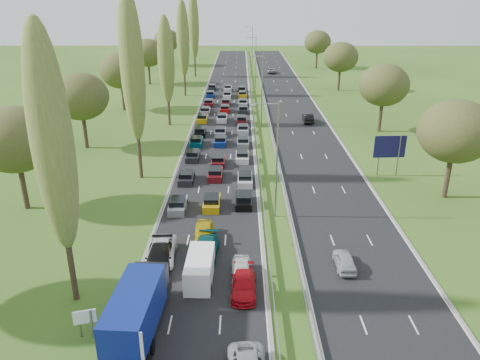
{
  "coord_description": "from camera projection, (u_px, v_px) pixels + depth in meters",
  "views": [
    {
      "loc": [
        0.93,
        -0.45,
        21.54
      ],
      "look_at": [
        0.85,
        49.37,
        1.5
      ],
      "focal_mm": 35.0,
      "sensor_mm": 36.0,
      "label": 1
    }
  ],
  "objects": [
    {
      "name": "near_car_11",
      "position": [
        244.0,
        284.0,
        35.89
      ],
      "size": [
        2.0,
        4.72,
        1.36
      ],
      "primitive_type": "imported",
      "rotation": [
        0.0,
        0.0,
        -0.02
      ],
      "color": "#B00A14",
      "rests_on": "near_carriageway"
    },
    {
      "name": "near_car_12",
      "position": [
        242.0,
        271.0,
        37.53
      ],
      "size": [
        1.78,
        4.21,
        1.42
      ],
      "primitive_type": "imported",
      "rotation": [
        0.0,
        0.0,
        0.02
      ],
      "color": "silver",
      "rests_on": "near_carriageway"
    },
    {
      "name": "traffic_queue_fill",
      "position": [
        222.0,
        125.0,
        79.95
      ],
      "size": [
        9.14,
        69.83,
        0.8
      ],
      "color": "slate",
      "rests_on": "ground"
    },
    {
      "name": "near_car_2",
      "position": [
        160.0,
        252.0,
        40.23
      ],
      "size": [
        2.76,
        5.62,
        1.54
      ],
      "primitive_type": "imported",
      "rotation": [
        0.0,
        0.0,
        0.04
      ],
      "color": "silver",
      "rests_on": "near_carriageway"
    },
    {
      "name": "white_van_rear",
      "position": [
        200.0,
        267.0,
        37.51
      ],
      "size": [
        2.04,
        5.2,
        2.09
      ],
      "rotation": [
        0.0,
        0.0,
        -0.03
      ],
      "color": "white",
      "rests_on": "near_carriageway"
    },
    {
      "name": "woodland_left",
      "position": [
        73.0,
        102.0,
        63.72
      ],
      "size": [
        8.0,
        166.0,
        11.1
      ],
      "color": "#2D2116",
      "rests_on": "ground"
    },
    {
      "name": "near_car_7",
      "position": [
        206.0,
        249.0,
        40.64
      ],
      "size": [
        2.38,
        5.2,
        1.47
      ],
      "primitive_type": "imported",
      "rotation": [
        0.0,
        0.0,
        -0.06
      ],
      "color": "#044848",
      "rests_on": "near_carriageway"
    },
    {
      "name": "far_car_1",
      "position": [
        308.0,
        118.0,
        83.04
      ],
      "size": [
        1.73,
        4.8,
        1.58
      ],
      "primitive_type": "imported",
      "rotation": [
        0.0,
        0.0,
        3.13
      ],
      "color": "black",
      "rests_on": "far_carriageway"
    },
    {
      "name": "poplar_row",
      "position": [
        154.0,
        61.0,
        67.09
      ],
      "size": [
        2.8,
        127.8,
        22.44
      ],
      "color": "#2D2116",
      "rests_on": "ground"
    },
    {
      "name": "ground",
      "position": [
        261.0,
        123.0,
        82.67
      ],
      "size": [
        260.0,
        260.0,
        0.0
      ],
      "primitive_type": "plane",
      "color": "#30551A",
      "rests_on": "ground"
    },
    {
      "name": "far_car_0",
      "position": [
        345.0,
        261.0,
        39.13
      ],
      "size": [
        1.6,
        3.87,
        1.31
      ],
      "primitive_type": "imported",
      "rotation": [
        0.0,
        0.0,
        3.13
      ],
      "color": "#A7AAB0",
      "rests_on": "far_carriageway"
    },
    {
      "name": "blue_lorry",
      "position": [
        138.0,
        309.0,
        31.0
      ],
      "size": [
        2.58,
        9.29,
        3.92
      ],
      "rotation": [
        0.0,
        0.0,
        -0.06
      ],
      "color": "black",
      "rests_on": "near_carriageway"
    },
    {
      "name": "far_carriageway",
      "position": [
        297.0,
        120.0,
        84.98
      ],
      "size": [
        10.5,
        215.0,
        0.04
      ],
      "primitive_type": "cube",
      "color": "black",
      "rests_on": "ground"
    },
    {
      "name": "near_car_8",
      "position": [
        204.0,
        233.0,
        43.27
      ],
      "size": [
        2.07,
        4.71,
        1.58
      ],
      "primitive_type": "imported",
      "rotation": [
        0.0,
        0.0,
        0.04
      ],
      "color": "gold",
      "rests_on": "near_carriageway"
    },
    {
      "name": "far_car_2",
      "position": [
        271.0,
        71.0,
        133.69
      ],
      "size": [
        2.38,
        5.14,
        1.43
      ],
      "primitive_type": "imported",
      "rotation": [
        0.0,
        0.0,
        3.14
      ],
      "color": "slate",
      "rests_on": "far_carriageway"
    },
    {
      "name": "lamp_columns",
      "position": [
        262.0,
        92.0,
        78.57
      ],
      "size": [
        0.18,
        140.18,
        12.0
      ],
      "color": "gray",
      "rests_on": "ground"
    },
    {
      "name": "direction_sign",
      "position": [
        390.0,
        149.0,
        57.86
      ],
      "size": [
        4.0,
        0.32,
        5.2
      ],
      "color": "gray",
      "rests_on": "ground"
    },
    {
      "name": "near_car_3",
      "position": [
        159.0,
        257.0,
        39.34
      ],
      "size": [
        2.41,
        5.5,
        1.57
      ],
      "primitive_type": "imported",
      "rotation": [
        0.0,
        0.0,
        0.04
      ],
      "color": "black",
      "rests_on": "near_carriageway"
    },
    {
      "name": "woodland_right",
      "position": [
        400.0,
        96.0,
        67.4
      ],
      "size": [
        8.0,
        153.0,
        11.1
      ],
      "color": "#2D2116",
      "rests_on": "ground"
    },
    {
      "name": "near_carriageway",
      "position": [
        223.0,
        120.0,
        85.0
      ],
      "size": [
        10.5,
        215.0,
        0.04
      ],
      "primitive_type": "cube",
      "color": "black",
      "rests_on": "ground"
    },
    {
      "name": "info_sign",
      "position": [
        85.0,
        320.0,
        30.98
      ],
      "size": [
        1.47,
        0.49,
        2.1
      ],
      "color": "gray",
      "rests_on": "ground"
    },
    {
      "name": "central_reservation",
      "position": [
        260.0,
        117.0,
        84.78
      ],
      "size": [
        2.36,
        215.0,
        0.32
      ],
      "color": "gray",
      "rests_on": "ground"
    }
  ]
}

